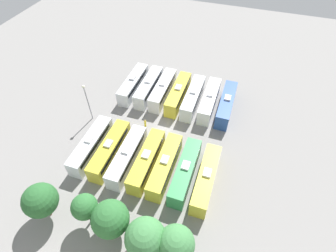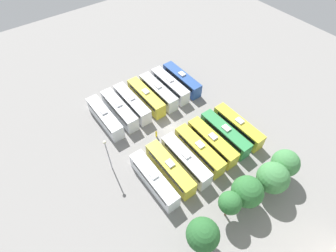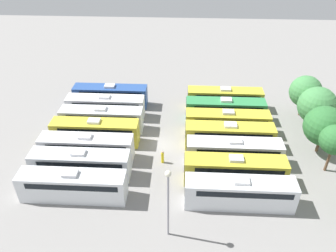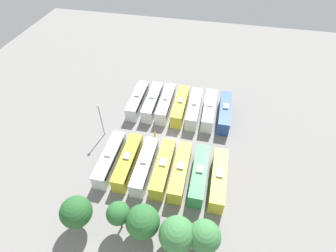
{
  "view_description": "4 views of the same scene",
  "coord_description": "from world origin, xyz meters",
  "px_view_note": "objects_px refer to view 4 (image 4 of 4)",
  "views": [
    {
      "loc": [
        -11.55,
        32.26,
        37.96
      ],
      "look_at": [
        -1.16,
        0.99,
        2.41
      ],
      "focal_mm": 28.0,
      "sensor_mm": 36.0,
      "label": 1
    },
    {
      "loc": [
        21.86,
        28.57,
        42.55
      ],
      "look_at": [
        1.42,
        1.19,
        2.48
      ],
      "focal_mm": 28.0,
      "sensor_mm": 36.0,
      "label": 2
    },
    {
      "loc": [
        35.99,
        2.74,
        27.44
      ],
      "look_at": [
        -0.76,
        0.78,
        2.61
      ],
      "focal_mm": 35.0,
      "sensor_mm": 36.0,
      "label": 3
    },
    {
      "loc": [
        -7.03,
        37.31,
        41.68
      ],
      "look_at": [
        1.19,
        -1.22,
        2.56
      ],
      "focal_mm": 28.0,
      "sensor_mm": 36.0,
      "label": 4
    }
  ],
  "objects_px": {
    "bus_7": "(218,179)",
    "tree_2": "(143,222)",
    "bus_1": "(209,110)",
    "bus_12": "(128,161)",
    "bus_2": "(194,108)",
    "tree_1": "(177,235)",
    "bus_0": "(225,112)",
    "bus_9": "(180,171)",
    "bus_13": "(110,159)",
    "tree_0": "(204,236)",
    "bus_8": "(199,175)",
    "bus_6": "(138,100)",
    "bus_10": "(163,168)",
    "bus_11": "(145,166)",
    "bus_5": "(153,102)",
    "worker_person": "(155,135)",
    "bus_4": "(166,103)",
    "tree_3": "(118,213)",
    "tree_4": "(76,212)",
    "light_pole": "(100,115)",
    "bus_3": "(180,106)"
  },
  "relations": [
    {
      "from": "bus_9",
      "to": "bus_12",
      "type": "bearing_deg",
      "value": -0.61
    },
    {
      "from": "bus_4",
      "to": "bus_6",
      "type": "bearing_deg",
      "value": 1.77
    },
    {
      "from": "bus_9",
      "to": "tree_3",
      "type": "height_order",
      "value": "tree_3"
    },
    {
      "from": "bus_3",
      "to": "bus_9",
      "type": "xyz_separation_m",
      "value": [
        -3.25,
        18.23,
        0.0
      ]
    },
    {
      "from": "bus_2",
      "to": "bus_10",
      "type": "distance_m",
      "value": 18.33
    },
    {
      "from": "bus_1",
      "to": "tree_0",
      "type": "xyz_separation_m",
      "value": [
        -2.08,
        30.26,
        2.31
      ]
    },
    {
      "from": "tree_1",
      "to": "light_pole",
      "type": "bearing_deg",
      "value": -45.37
    },
    {
      "from": "bus_7",
      "to": "tree_2",
      "type": "xyz_separation_m",
      "value": [
        10.65,
        11.45,
        2.22
      ]
    },
    {
      "from": "bus_7",
      "to": "bus_8",
      "type": "height_order",
      "value": "same"
    },
    {
      "from": "bus_6",
      "to": "tree_2",
      "type": "relative_size",
      "value": 1.77
    },
    {
      "from": "bus_10",
      "to": "tree_2",
      "type": "height_order",
      "value": "tree_2"
    },
    {
      "from": "bus_5",
      "to": "bus_10",
      "type": "height_order",
      "value": "same"
    },
    {
      "from": "bus_4",
      "to": "bus_6",
      "type": "relative_size",
      "value": 1.0
    },
    {
      "from": "bus_3",
      "to": "bus_10",
      "type": "distance_m",
      "value": 18.19
    },
    {
      "from": "bus_9",
      "to": "bus_7",
      "type": "bearing_deg",
      "value": 177.88
    },
    {
      "from": "bus_1",
      "to": "tree_4",
      "type": "height_order",
      "value": "tree_4"
    },
    {
      "from": "bus_11",
      "to": "light_pole",
      "type": "xyz_separation_m",
      "value": [
        11.38,
        -7.69,
        3.8
      ]
    },
    {
      "from": "bus_1",
      "to": "tree_2",
      "type": "xyz_separation_m",
      "value": [
        7.17,
        29.96,
        2.22
      ]
    },
    {
      "from": "bus_13",
      "to": "bus_2",
      "type": "bearing_deg",
      "value": -127.29
    },
    {
      "from": "bus_7",
      "to": "light_pole",
      "type": "distance_m",
      "value": 26.56
    },
    {
      "from": "bus_7",
      "to": "worker_person",
      "type": "distance_m",
      "value": 16.79
    },
    {
      "from": "bus_0",
      "to": "bus_6",
      "type": "height_order",
      "value": "same"
    },
    {
      "from": "tree_1",
      "to": "bus_2",
      "type": "bearing_deg",
      "value": -86.93
    },
    {
      "from": "light_pole",
      "to": "tree_0",
      "type": "height_order",
      "value": "light_pole"
    },
    {
      "from": "bus_2",
      "to": "tree_2",
      "type": "distance_m",
      "value": 30.1
    },
    {
      "from": "bus_2",
      "to": "bus_7",
      "type": "relative_size",
      "value": 1.0
    },
    {
      "from": "bus_1",
      "to": "light_pole",
      "type": "distance_m",
      "value": 24.43
    },
    {
      "from": "bus_1",
      "to": "bus_5",
      "type": "height_order",
      "value": "same"
    },
    {
      "from": "bus_7",
      "to": "bus_9",
      "type": "relative_size",
      "value": 1.0
    },
    {
      "from": "bus_6",
      "to": "bus_9",
      "type": "xyz_separation_m",
      "value": [
        -13.62,
        18.28,
        0.0
      ]
    },
    {
      "from": "bus_6",
      "to": "worker_person",
      "type": "relative_size",
      "value": 6.57
    },
    {
      "from": "bus_6",
      "to": "tree_3",
      "type": "xyz_separation_m",
      "value": [
        -6.11,
        29.8,
        2.83
      ]
    },
    {
      "from": "bus_10",
      "to": "worker_person",
      "type": "height_order",
      "value": "bus_10"
    },
    {
      "from": "tree_0",
      "to": "tree_1",
      "type": "height_order",
      "value": "tree_1"
    },
    {
      "from": "bus_1",
      "to": "light_pole",
      "type": "xyz_separation_m",
      "value": [
        21.62,
        10.73,
        3.8
      ]
    },
    {
      "from": "bus_7",
      "to": "bus_11",
      "type": "relative_size",
      "value": 1.0
    },
    {
      "from": "bus_1",
      "to": "bus_12",
      "type": "height_order",
      "value": "same"
    },
    {
      "from": "bus_11",
      "to": "bus_1",
      "type": "bearing_deg",
      "value": -119.08
    },
    {
      "from": "bus_8",
      "to": "tree_1",
      "type": "relative_size",
      "value": 1.77
    },
    {
      "from": "tree_1",
      "to": "tree_3",
      "type": "xyz_separation_m",
      "value": [
        9.19,
        -1.01,
        0.69
      ]
    },
    {
      "from": "tree_0",
      "to": "bus_9",
      "type": "bearing_deg",
      "value": -65.07
    },
    {
      "from": "bus_2",
      "to": "bus_8",
      "type": "bearing_deg",
      "value": 100.8
    },
    {
      "from": "bus_6",
      "to": "tree_4",
      "type": "relative_size",
      "value": 1.7
    },
    {
      "from": "bus_5",
      "to": "bus_7",
      "type": "distance_m",
      "value": 25.26
    },
    {
      "from": "bus_0",
      "to": "bus_9",
      "type": "height_order",
      "value": "same"
    },
    {
      "from": "tree_1",
      "to": "bus_0",
      "type": "bearing_deg",
      "value": -99.92
    },
    {
      "from": "bus_1",
      "to": "bus_13",
      "type": "bearing_deg",
      "value": 46.64
    },
    {
      "from": "bus_11",
      "to": "bus_4",
      "type": "bearing_deg",
      "value": -89.82
    },
    {
      "from": "bus_6",
      "to": "bus_13",
      "type": "xyz_separation_m",
      "value": [
        0.11,
        18.28,
        0.0
      ]
    },
    {
      "from": "bus_4",
      "to": "bus_11",
      "type": "distance_m",
      "value": 18.66
    }
  ]
}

